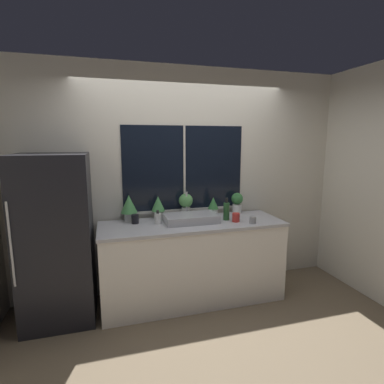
{
  "coord_description": "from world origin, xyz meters",
  "views": [
    {
      "loc": [
        -0.9,
        -2.81,
        1.85
      ],
      "look_at": [
        -0.01,
        0.33,
        1.28
      ],
      "focal_mm": 28.0,
      "sensor_mm": 36.0,
      "label": 1
    }
  ],
  "objects_px": {
    "potted_plant_far_left": "(129,206)",
    "mug_red": "(236,217)",
    "mug_black": "(135,219)",
    "refrigerator": "(57,239)",
    "potted_plant_far_right": "(237,202)",
    "potted_plant_right": "(213,206)",
    "potted_plant_center": "(186,203)",
    "sink": "(191,218)",
    "mug_grey": "(253,220)",
    "potted_plant_left": "(158,206)",
    "soap_bottle": "(158,218)",
    "bottle_tall": "(226,211)"
  },
  "relations": [
    {
      "from": "potted_plant_center",
      "to": "potted_plant_right",
      "type": "height_order",
      "value": "potted_plant_center"
    },
    {
      "from": "potted_plant_far_left",
      "to": "potted_plant_far_right",
      "type": "bearing_deg",
      "value": 0.0
    },
    {
      "from": "sink",
      "to": "potted_plant_center",
      "type": "relative_size",
      "value": 2.09
    },
    {
      "from": "refrigerator",
      "to": "potted_plant_center",
      "type": "bearing_deg",
      "value": 9.09
    },
    {
      "from": "potted_plant_far_left",
      "to": "soap_bottle",
      "type": "distance_m",
      "value": 0.38
    },
    {
      "from": "potted_plant_far_left",
      "to": "sink",
      "type": "bearing_deg",
      "value": -19.56
    },
    {
      "from": "potted_plant_far_right",
      "to": "mug_black",
      "type": "distance_m",
      "value": 1.3
    },
    {
      "from": "refrigerator",
      "to": "potted_plant_far_right",
      "type": "xyz_separation_m",
      "value": [
        2.09,
        0.23,
        0.22
      ]
    },
    {
      "from": "potted_plant_right",
      "to": "soap_bottle",
      "type": "bearing_deg",
      "value": -164.02
    },
    {
      "from": "potted_plant_left",
      "to": "potted_plant_right",
      "type": "bearing_deg",
      "value": 0.0
    },
    {
      "from": "sink",
      "to": "bottle_tall",
      "type": "bearing_deg",
      "value": -3.08
    },
    {
      "from": "mug_black",
      "to": "mug_red",
      "type": "bearing_deg",
      "value": -12.06
    },
    {
      "from": "refrigerator",
      "to": "mug_black",
      "type": "relative_size",
      "value": 16.76
    },
    {
      "from": "potted_plant_left",
      "to": "potted_plant_far_right",
      "type": "bearing_deg",
      "value": 0.0
    },
    {
      "from": "refrigerator",
      "to": "sink",
      "type": "bearing_deg",
      "value": -0.44
    },
    {
      "from": "potted_plant_far_right",
      "to": "mug_grey",
      "type": "xyz_separation_m",
      "value": [
        -0.02,
        -0.48,
        -0.11
      ]
    },
    {
      "from": "potted_plant_center",
      "to": "potted_plant_right",
      "type": "bearing_deg",
      "value": 0.0
    },
    {
      "from": "potted_plant_right",
      "to": "mug_grey",
      "type": "bearing_deg",
      "value": -58.23
    },
    {
      "from": "potted_plant_far_left",
      "to": "mug_red",
      "type": "height_order",
      "value": "potted_plant_far_left"
    },
    {
      "from": "sink",
      "to": "mug_black",
      "type": "distance_m",
      "value": 0.63
    },
    {
      "from": "potted_plant_right",
      "to": "potted_plant_far_right",
      "type": "distance_m",
      "value": 0.32
    },
    {
      "from": "refrigerator",
      "to": "potted_plant_right",
      "type": "bearing_deg",
      "value": 7.31
    },
    {
      "from": "refrigerator",
      "to": "potted_plant_right",
      "type": "height_order",
      "value": "refrigerator"
    },
    {
      "from": "sink",
      "to": "potted_plant_left",
      "type": "relative_size",
      "value": 2.19
    },
    {
      "from": "potted_plant_left",
      "to": "potted_plant_right",
      "type": "distance_m",
      "value": 0.69
    },
    {
      "from": "refrigerator",
      "to": "potted_plant_center",
      "type": "relative_size",
      "value": 5.99
    },
    {
      "from": "potted_plant_far_right",
      "to": "mug_grey",
      "type": "height_order",
      "value": "potted_plant_far_right"
    },
    {
      "from": "potted_plant_far_left",
      "to": "potted_plant_left",
      "type": "xyz_separation_m",
      "value": [
        0.33,
        0.0,
        -0.02
      ]
    },
    {
      "from": "mug_grey",
      "to": "potted_plant_left",
      "type": "bearing_deg",
      "value": 154.02
    },
    {
      "from": "bottle_tall",
      "to": "mug_black",
      "type": "distance_m",
      "value": 1.05
    },
    {
      "from": "bottle_tall",
      "to": "potted_plant_far_left",
      "type": "bearing_deg",
      "value": 166.57
    },
    {
      "from": "potted_plant_right",
      "to": "potted_plant_far_right",
      "type": "relative_size",
      "value": 0.85
    },
    {
      "from": "sink",
      "to": "potted_plant_far_left",
      "type": "xyz_separation_m",
      "value": [
        -0.67,
        0.24,
        0.13
      ]
    },
    {
      "from": "sink",
      "to": "potted_plant_center",
      "type": "distance_m",
      "value": 0.27
    },
    {
      "from": "soap_bottle",
      "to": "bottle_tall",
      "type": "xyz_separation_m",
      "value": [
        0.79,
        -0.05,
        0.04
      ]
    },
    {
      "from": "bottle_tall",
      "to": "refrigerator",
      "type": "bearing_deg",
      "value": 178.95
    },
    {
      "from": "soap_bottle",
      "to": "sink",
      "type": "bearing_deg",
      "value": -4.57
    },
    {
      "from": "sink",
      "to": "potted_plant_center",
      "type": "bearing_deg",
      "value": 89.43
    },
    {
      "from": "soap_bottle",
      "to": "mug_black",
      "type": "distance_m",
      "value": 0.26
    },
    {
      "from": "potted_plant_left",
      "to": "soap_bottle",
      "type": "height_order",
      "value": "potted_plant_left"
    },
    {
      "from": "mug_black",
      "to": "mug_red",
      "type": "xyz_separation_m",
      "value": [
        1.11,
        -0.24,
        -0.0
      ]
    },
    {
      "from": "potted_plant_far_left",
      "to": "potted_plant_center",
      "type": "relative_size",
      "value": 1.06
    },
    {
      "from": "potted_plant_right",
      "to": "mug_black",
      "type": "relative_size",
      "value": 2.18
    },
    {
      "from": "refrigerator",
      "to": "potted_plant_far_left",
      "type": "height_order",
      "value": "refrigerator"
    },
    {
      "from": "potted_plant_left",
      "to": "refrigerator",
      "type": "bearing_deg",
      "value": -168.16
    },
    {
      "from": "potted_plant_right",
      "to": "potted_plant_center",
      "type": "bearing_deg",
      "value": -180.0
    },
    {
      "from": "potted_plant_center",
      "to": "mug_grey",
      "type": "height_order",
      "value": "potted_plant_center"
    },
    {
      "from": "soap_bottle",
      "to": "mug_red",
      "type": "distance_m",
      "value": 0.88
    },
    {
      "from": "refrigerator",
      "to": "potted_plant_far_right",
      "type": "height_order",
      "value": "refrigerator"
    },
    {
      "from": "soap_bottle",
      "to": "refrigerator",
      "type": "bearing_deg",
      "value": -178.96
    }
  ]
}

